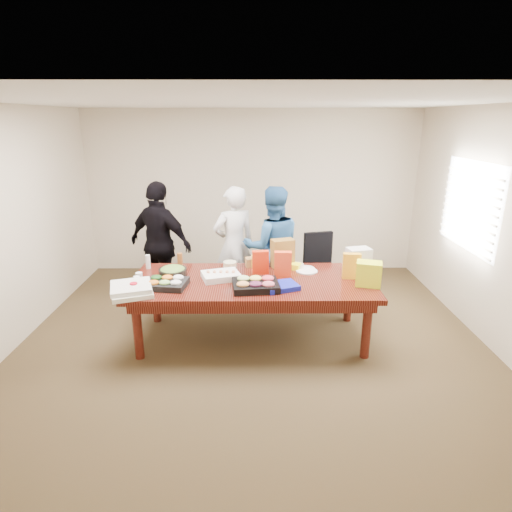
{
  "coord_description": "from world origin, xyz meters",
  "views": [
    {
      "loc": [
        0.01,
        -4.55,
        2.53
      ],
      "look_at": [
        0.04,
        0.1,
        1.01
      ],
      "focal_mm": 29.48,
      "sensor_mm": 36.0,
      "label": 1
    }
  ],
  "objects_px": {
    "conference_table": "(252,309)",
    "sheet_cake": "(221,276)",
    "person_center": "(234,245)",
    "salad_bowl": "(173,273)",
    "person_right": "(272,247)",
    "office_chair": "(319,273)"
  },
  "relations": [
    {
      "from": "sheet_cake",
      "to": "salad_bowl",
      "type": "relative_size",
      "value": 1.27
    },
    {
      "from": "person_center",
      "to": "person_right",
      "type": "bearing_deg",
      "value": 145.96
    },
    {
      "from": "conference_table",
      "to": "office_chair",
      "type": "xyz_separation_m",
      "value": [
        0.93,
        0.9,
        0.12
      ]
    },
    {
      "from": "person_center",
      "to": "salad_bowl",
      "type": "distance_m",
      "value": 1.23
    },
    {
      "from": "conference_table",
      "to": "person_center",
      "type": "distance_m",
      "value": 1.23
    },
    {
      "from": "sheet_cake",
      "to": "person_right",
      "type": "bearing_deg",
      "value": 38.97
    },
    {
      "from": "office_chair",
      "to": "sheet_cake",
      "type": "bearing_deg",
      "value": -159.92
    },
    {
      "from": "person_right",
      "to": "salad_bowl",
      "type": "height_order",
      "value": "person_right"
    },
    {
      "from": "person_center",
      "to": "person_right",
      "type": "height_order",
      "value": "person_right"
    },
    {
      "from": "conference_table",
      "to": "person_center",
      "type": "relative_size",
      "value": 1.67
    },
    {
      "from": "sheet_cake",
      "to": "salad_bowl",
      "type": "distance_m",
      "value": 0.57
    },
    {
      "from": "person_center",
      "to": "person_right",
      "type": "distance_m",
      "value": 0.54
    },
    {
      "from": "office_chair",
      "to": "person_center",
      "type": "distance_m",
      "value": 1.25
    },
    {
      "from": "conference_table",
      "to": "person_center",
      "type": "xyz_separation_m",
      "value": [
        -0.26,
        1.11,
        0.46
      ]
    },
    {
      "from": "office_chair",
      "to": "sheet_cake",
      "type": "xyz_separation_m",
      "value": [
        -1.29,
        -0.86,
        0.29
      ]
    },
    {
      "from": "sheet_cake",
      "to": "conference_table",
      "type": "bearing_deg",
      "value": -23.94
    },
    {
      "from": "office_chair",
      "to": "person_center",
      "type": "xyz_separation_m",
      "value": [
        -1.18,
        0.21,
        0.34
      ]
    },
    {
      "from": "conference_table",
      "to": "sheet_cake",
      "type": "height_order",
      "value": "sheet_cake"
    },
    {
      "from": "person_center",
      "to": "sheet_cake",
      "type": "xyz_separation_m",
      "value": [
        -0.11,
        -1.07,
        -0.05
      ]
    },
    {
      "from": "conference_table",
      "to": "office_chair",
      "type": "distance_m",
      "value": 1.3
    },
    {
      "from": "person_right",
      "to": "sheet_cake",
      "type": "xyz_separation_m",
      "value": [
        -0.65,
        -0.97,
        -0.06
      ]
    },
    {
      "from": "conference_table",
      "to": "office_chair",
      "type": "relative_size",
      "value": 2.84
    }
  ]
}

